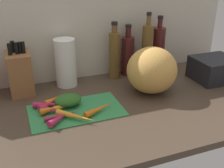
% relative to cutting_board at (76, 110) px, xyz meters
% --- Properties ---
extents(ground_plane, '(1.70, 0.80, 0.03)m').
position_rel_cutting_board_xyz_m(ground_plane, '(0.16, -0.01, -0.02)').
color(ground_plane, '#47382B').
extents(wall_back, '(1.70, 0.03, 0.60)m').
position_rel_cutting_board_xyz_m(wall_back, '(0.16, 0.38, 0.30)').
color(wall_back, beige).
rests_on(wall_back, ground_plane).
extents(cutting_board, '(0.41, 0.24, 0.01)m').
position_rel_cutting_board_xyz_m(cutting_board, '(0.00, 0.00, 0.00)').
color(cutting_board, '#338C4C').
rests_on(cutting_board, ground_plane).
extents(carrot_0, '(0.16, 0.14, 0.03)m').
position_rel_cutting_board_xyz_m(carrot_0, '(-0.08, 0.09, 0.02)').
color(carrot_0, '#B2264C').
rests_on(carrot_0, cutting_board).
extents(carrot_1, '(0.11, 0.05, 0.03)m').
position_rel_cutting_board_xyz_m(carrot_1, '(-0.10, 0.02, 0.02)').
color(carrot_1, orange).
rests_on(carrot_1, cutting_board).
extents(carrot_2, '(0.12, 0.09, 0.03)m').
position_rel_cutting_board_xyz_m(carrot_2, '(-0.07, 0.10, 0.02)').
color(carrot_2, orange).
rests_on(carrot_2, cutting_board).
extents(carrot_3, '(0.16, 0.04, 0.02)m').
position_rel_cutting_board_xyz_m(carrot_3, '(-0.07, -0.04, 0.01)').
color(carrot_3, '#B2264C').
rests_on(carrot_3, cutting_board).
extents(carrot_4, '(0.10, 0.10, 0.03)m').
position_rel_cutting_board_xyz_m(carrot_4, '(-0.11, 0.01, 0.02)').
color(carrot_4, '#B2264C').
rests_on(carrot_4, cutting_board).
extents(carrot_5, '(0.16, 0.08, 0.03)m').
position_rel_cutting_board_xyz_m(carrot_5, '(-0.10, 0.06, 0.02)').
color(carrot_5, '#B2264C').
rests_on(carrot_5, cutting_board).
extents(carrot_6, '(0.13, 0.05, 0.02)m').
position_rel_cutting_board_xyz_m(carrot_6, '(-0.03, 0.03, 0.02)').
color(carrot_6, orange).
rests_on(carrot_6, cutting_board).
extents(carrot_7, '(0.16, 0.09, 0.03)m').
position_rel_cutting_board_xyz_m(carrot_7, '(0.09, -0.05, 0.02)').
color(carrot_7, orange).
rests_on(carrot_7, cutting_board).
extents(carrot_8, '(0.11, 0.10, 0.03)m').
position_rel_cutting_board_xyz_m(carrot_8, '(-0.09, -0.07, 0.02)').
color(carrot_8, '#B2264C').
rests_on(carrot_8, cutting_board).
extents(carrot_9, '(0.15, 0.14, 0.03)m').
position_rel_cutting_board_xyz_m(carrot_9, '(-0.02, -0.08, 0.02)').
color(carrot_9, orange).
rests_on(carrot_9, cutting_board).
extents(carrot_greens_pile, '(0.12, 0.09, 0.05)m').
position_rel_cutting_board_xyz_m(carrot_greens_pile, '(-0.02, 0.05, 0.03)').
color(carrot_greens_pile, '#2D6023').
rests_on(carrot_greens_pile, cutting_board).
extents(winter_squash, '(0.25, 0.24, 0.23)m').
position_rel_cutting_board_xyz_m(winter_squash, '(0.40, 0.06, 0.11)').
color(winter_squash, gold).
rests_on(winter_squash, ground_plane).
extents(knife_block, '(0.11, 0.15, 0.26)m').
position_rel_cutting_board_xyz_m(knife_block, '(-0.21, 0.27, 0.10)').
color(knife_block, brown).
rests_on(knife_block, ground_plane).
extents(paper_towel_roll, '(0.11, 0.11, 0.25)m').
position_rel_cutting_board_xyz_m(paper_towel_roll, '(0.02, 0.29, 0.12)').
color(paper_towel_roll, white).
rests_on(paper_towel_roll, ground_plane).
extents(bottle_0, '(0.06, 0.06, 0.32)m').
position_rel_cutting_board_xyz_m(bottle_0, '(0.29, 0.29, 0.13)').
color(bottle_0, brown).
rests_on(bottle_0, ground_plane).
extents(bottle_1, '(0.07, 0.07, 0.29)m').
position_rel_cutting_board_xyz_m(bottle_1, '(0.38, 0.32, 0.11)').
color(bottle_1, '#471919').
rests_on(bottle_1, ground_plane).
extents(bottle_2, '(0.06, 0.06, 0.36)m').
position_rel_cutting_board_xyz_m(bottle_2, '(0.48, 0.26, 0.15)').
color(bottle_2, brown).
rests_on(bottle_2, ground_plane).
extents(bottle_3, '(0.07, 0.07, 0.33)m').
position_rel_cutting_board_xyz_m(bottle_3, '(0.56, 0.29, 0.13)').
color(bottle_3, '#471919').
rests_on(bottle_3, ground_plane).
extents(dish_rack, '(0.23, 0.20, 0.12)m').
position_rel_cutting_board_xyz_m(dish_rack, '(0.80, 0.07, 0.06)').
color(dish_rack, black).
rests_on(dish_rack, ground_plane).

